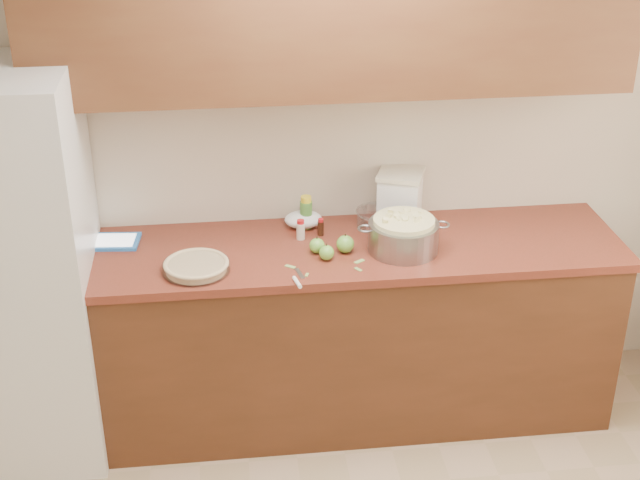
{
  "coord_description": "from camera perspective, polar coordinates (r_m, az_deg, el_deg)",
  "views": [
    {
      "loc": [
        -0.5,
        -2.11,
        2.78
      ],
      "look_at": [
        -0.08,
        1.43,
        0.98
      ],
      "focal_mm": 50.0,
      "sensor_mm": 36.0,
      "label": 1
    }
  ],
  "objects": [
    {
      "name": "fridge",
      "position": [
        4.12,
        -19.14,
        -1.9
      ],
      "size": [
        0.7,
        0.7,
        1.8
      ],
      "primitive_type": "cube",
      "color": "silver",
      "rests_on": "ground"
    },
    {
      "name": "room_shell",
      "position": [
        2.62,
        5.51,
        -7.61
      ],
      "size": [
        3.6,
        3.6,
        3.6
      ],
      "color": "tan",
      "rests_on": "ground"
    },
    {
      "name": "apple_left",
      "position": [
        3.99,
        -0.19,
        -0.36
      ],
      "size": [
        0.07,
        0.07,
        0.08
      ],
      "color": "#6BB03B",
      "rests_on": "counter_run"
    },
    {
      "name": "lemon_bottle",
      "position": [
        4.21,
        -0.89,
        1.77
      ],
      "size": [
        0.06,
        0.06,
        0.16
      ],
      "rotation": [
        0.0,
        0.0,
        0.16
      ],
      "color": "#4C8C38",
      "rests_on": "counter_run"
    },
    {
      "name": "vanilla_bottle",
      "position": [
        4.15,
        0.05,
        0.82
      ],
      "size": [
        0.03,
        0.03,
        0.08
      ],
      "rotation": [
        0.0,
        0.0,
        -0.33
      ],
      "color": "black",
      "rests_on": "counter_run"
    },
    {
      "name": "upper_cabinets",
      "position": [
        3.86,
        0.87,
        14.43
      ],
      "size": [
        2.6,
        0.34,
        0.7
      ],
      "primitive_type": "cube",
      "color": "brown",
      "rests_on": "room_shell"
    },
    {
      "name": "counter_run",
      "position": [
        4.3,
        1.01,
        -5.83
      ],
      "size": [
        2.64,
        0.68,
        0.92
      ],
      "color": "#522A17",
      "rests_on": "ground"
    },
    {
      "name": "peel_c",
      "position": [
        3.87,
        2.46,
        -1.89
      ],
      "size": [
        0.03,
        0.04,
        0.0
      ],
      "primitive_type": "cube",
      "rotation": [
        0.0,
        0.0,
        -0.98
      ],
      "color": "#8EB758",
      "rests_on": "counter_run"
    },
    {
      "name": "apple_front",
      "position": [
        3.93,
        0.42,
        -0.81
      ],
      "size": [
        0.07,
        0.07,
        0.08
      ],
      "color": "#6BB03B",
      "rests_on": "counter_run"
    },
    {
      "name": "peel_a",
      "position": [
        3.82,
        -0.85,
        -2.25
      ],
      "size": [
        0.02,
        0.03,
        0.0
      ],
      "primitive_type": "cube",
      "rotation": [
        0.0,
        0.0,
        -1.91
      ],
      "color": "#8EB758",
      "rests_on": "counter_run"
    },
    {
      "name": "peel_b",
      "position": [
        3.93,
        2.53,
        -1.38
      ],
      "size": [
        0.05,
        0.04,
        0.0
      ],
      "primitive_type": "cube",
      "rotation": [
        0.0,
        0.0,
        0.57
      ],
      "color": "#8EB758",
      "rests_on": "counter_run"
    },
    {
      "name": "paring_knife",
      "position": [
        3.76,
        -1.45,
        -2.64
      ],
      "size": [
        0.06,
        0.18,
        0.02
      ],
      "rotation": [
        0.0,
        0.0,
        0.22
      ],
      "color": "gray",
      "rests_on": "counter_run"
    },
    {
      "name": "pie",
      "position": [
        3.88,
        -7.93,
        -1.68
      ],
      "size": [
        0.29,
        0.29,
        0.05
      ],
      "rotation": [
        0.0,
        0.0,
        0.08
      ],
      "color": "silver",
      "rests_on": "counter_run"
    },
    {
      "name": "paper_towel",
      "position": [
        4.23,
        -1.08,
        1.33
      ],
      "size": [
        0.22,
        0.2,
        0.07
      ],
      "primitive_type": "ellipsoid",
      "rotation": [
        0.0,
        0.0,
        -0.39
      ],
      "color": "white",
      "rests_on": "counter_run"
    },
    {
      "name": "apple_center",
      "position": [
        4.0,
        1.63,
        -0.26
      ],
      "size": [
        0.08,
        0.08,
        0.09
      ],
      "color": "#6BB03B",
      "rests_on": "counter_run"
    },
    {
      "name": "peel_d",
      "position": [
        3.89,
        -1.92,
        -1.71
      ],
      "size": [
        0.05,
        0.04,
        0.0
      ],
      "primitive_type": "cube",
      "rotation": [
        0.0,
        0.0,
        2.53
      ],
      "color": "#8EB758",
      "rests_on": "counter_run"
    },
    {
      "name": "tablet",
      "position": [
        4.2,
        -13.03,
        -0.1
      ],
      "size": [
        0.24,
        0.19,
        0.02
      ],
      "rotation": [
        0.0,
        0.0,
        -0.09
      ],
      "color": "blue",
      "rests_on": "counter_run"
    },
    {
      "name": "mixing_bowl",
      "position": [
        4.24,
        3.76,
        1.44
      ],
      "size": [
        0.22,
        0.22,
        0.08
      ],
      "rotation": [
        0.0,
        0.0,
        -0.29
      ],
      "color": "silver",
      "rests_on": "counter_run"
    },
    {
      "name": "flour_canister",
      "position": [
        4.27,
        5.14,
        2.8
      ],
      "size": [
        0.27,
        0.27,
        0.26
      ],
      "rotation": [
        0.0,
        0.0,
        -0.35
      ],
      "color": "white",
      "rests_on": "counter_run"
    },
    {
      "name": "cinnamon_shaker",
      "position": [
        4.11,
        -1.25,
        0.65
      ],
      "size": [
        0.04,
        0.04,
        0.1
      ],
      "rotation": [
        0.0,
        0.0,
        0.31
      ],
      "color": "beige",
      "rests_on": "counter_run"
    },
    {
      "name": "colander",
      "position": [
        4.01,
        5.36,
        0.31
      ],
      "size": [
        0.42,
        0.32,
        0.16
      ],
      "rotation": [
        0.0,
        0.0,
        -0.39
      ],
      "color": "gray",
      "rests_on": "counter_run"
    }
  ]
}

